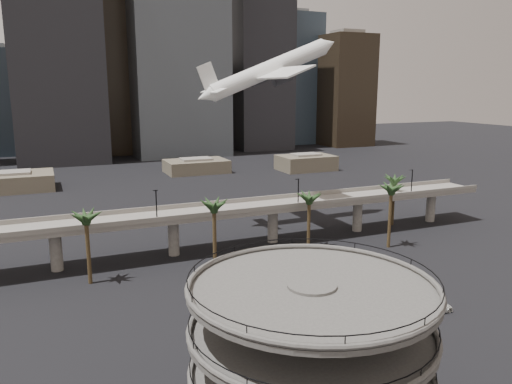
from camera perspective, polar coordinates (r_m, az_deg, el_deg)
name	(u,v)px	position (r m, az deg, el deg)	size (l,w,h in m)	color
parking_ramp	(310,351)	(47.46, 6.23, -17.63)	(22.20, 22.20, 17.35)	#4B4946
overpass	(225,214)	(103.85, -3.57, -2.57)	(130.00, 9.30, 14.70)	slate
palm_trees	(292,199)	(100.46, 4.15, -0.75)	(76.40, 18.40, 14.00)	#49391F
low_buildings	(163,171)	(188.99, -10.56, 2.41)	(135.00, 27.50, 6.80)	brown
skyline	(142,57)	(261.91, -12.92, 14.86)	(269.00, 86.00, 131.90)	gray
airborne_jet	(269,70)	(119.42, 1.50, 13.75)	(36.78, 33.09, 17.03)	white
car_a	(365,328)	(72.77, 12.36, -14.92)	(1.65, 4.10, 1.40)	red
car_b	(343,308)	(77.99, 9.94, -12.94)	(1.44, 4.12, 1.36)	black
car_c	(436,307)	(81.41, 19.88, -12.31)	(2.24, 5.51, 1.60)	silver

